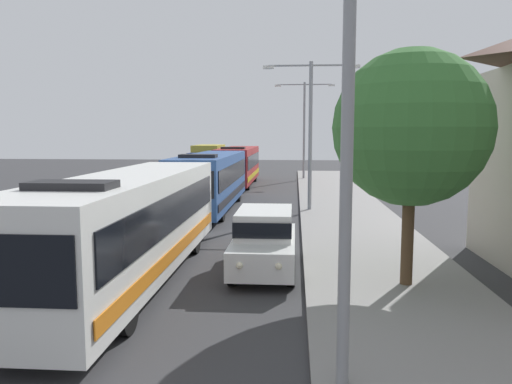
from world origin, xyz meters
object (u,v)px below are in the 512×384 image
Objects in this scene: box_truck_oncoming at (208,161)px; streetlamp_mid at (311,120)px; bus_second_in_line at (211,179)px; bus_middle at (238,164)px; streetlamp_far at (304,121)px; bus_lead at (131,222)px; white_suv at (265,238)px; roadside_tree at (411,128)px; streetlamp_near at (349,48)px.

streetlamp_mid is at bearing -64.27° from box_truck_oncoming.
bus_second_in_line is 6.29m from streetlamp_mid.
bus_middle is 15.06m from streetlamp_mid.
box_truck_oncoming is at bearing 127.14° from bus_middle.
bus_lead is at bearing -99.57° from streetlamp_far.
roadside_tree reaches higher than white_suv.
streetlamp_mid is (-0.00, 18.90, -0.58)m from streetlamp_near.
bus_lead reaches higher than box_truck_oncoming.
streetlamp_near is (5.40, -32.59, 3.78)m from bus_middle.
bus_second_in_line is at bearing 106.70° from white_suv.
streetlamp_near is (8.70, -36.95, 3.77)m from box_truck_oncoming.
streetlamp_near is at bearing -76.75° from box_truck_oncoming.
white_suv is 12.57m from streetlamp_mid.
box_truck_oncoming is (-3.30, 31.18, 0.01)m from bus_lead.
box_truck_oncoming is 0.81× the size of streetlamp_far.
streetlamp_far reaches higher than white_suv.
bus_second_in_line is (0.00, 13.61, 0.00)m from bus_lead.
bus_middle is at bearing 90.00° from bus_second_in_line.
bus_second_in_line is 2.65× the size of white_suv.
roadside_tree is at bearing -20.67° from white_suv.
streetlamp_near is 37.79m from streetlamp_far.
bus_second_in_line is 12.88m from white_suv.
streetlamp_far reaches higher than bus_middle.
box_truck_oncoming is at bearing 100.64° from bus_second_in_line.
white_suv is at bearing 19.10° from bus_lead.
box_truck_oncoming is at bearing 115.73° from streetlamp_mid.
bus_lead is at bearing 178.50° from roadside_tree.
streetlamp_near is at bearing -90.00° from streetlamp_far.
streetlamp_far is (5.40, 5.20, 3.66)m from bus_middle.
streetlamp_far is 1.38× the size of roadside_tree.
bus_middle is 1.32× the size of streetlamp_far.
roadside_tree is at bearing -61.10° from bus_second_in_line.
bus_second_in_line is 13.21m from bus_middle.
streetlamp_far reaches higher than box_truck_oncoming.
bus_middle is 5.47m from box_truck_oncoming.
streetlamp_mid is at bearing -68.48° from bus_middle.
streetlamp_near is 18.90m from streetlamp_mid.
bus_second_in_line is 20.47m from streetlamp_near.
bus_lead is 32.68m from streetlamp_far.
bus_lead and bus_second_in_line have the same top height.
bus_middle is at bearing 90.00° from bus_lead.
streetlamp_near is 1.01× the size of streetlamp_far.
white_suv is 5.33m from roadside_tree.
streetlamp_far is (5.40, 32.02, 3.66)m from bus_lead.
bus_middle is 33.25m from streetlamp_near.
roadside_tree is (10.92, -31.38, 2.63)m from box_truck_oncoming.
streetlamp_mid is at bearing 99.47° from roadside_tree.
roadside_tree reaches higher than box_truck_oncoming.
bus_second_in_line is at bearing -79.36° from box_truck_oncoming.
white_suv is at bearing -81.76° from bus_middle.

